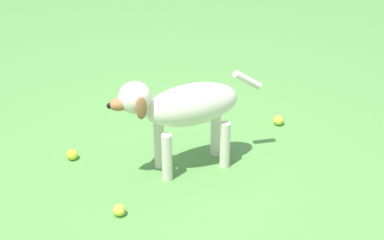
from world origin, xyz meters
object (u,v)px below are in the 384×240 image
(tennis_ball_0, at_px, (278,120))
(dog, at_px, (183,108))
(tennis_ball_1, at_px, (157,104))
(tennis_ball_3, at_px, (119,210))
(tennis_ball_2, at_px, (72,155))

(tennis_ball_0, bearing_deg, dog, -128.21)
(tennis_ball_0, distance_m, tennis_ball_1, 0.83)
(dog, relative_size, tennis_ball_0, 11.74)
(dog, relative_size, tennis_ball_3, 11.74)
(tennis_ball_3, bearing_deg, dog, 65.27)
(tennis_ball_1, height_order, tennis_ball_2, same)
(dog, relative_size, tennis_ball_2, 11.74)
(dog, xyz_separation_m, tennis_ball_2, (-0.67, -0.06, -0.37))
(tennis_ball_3, bearing_deg, tennis_ball_0, 57.29)
(tennis_ball_2, relative_size, tennis_ball_3, 1.00)
(tennis_ball_1, relative_size, tennis_ball_3, 1.00)
(tennis_ball_0, height_order, tennis_ball_2, same)
(tennis_ball_2, bearing_deg, tennis_ball_3, -44.93)
(tennis_ball_2, bearing_deg, dog, 4.69)
(tennis_ball_0, bearing_deg, tennis_ball_2, -149.73)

